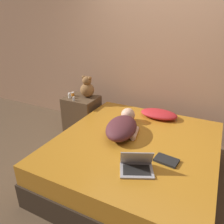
{
  "coord_description": "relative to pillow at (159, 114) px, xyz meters",
  "views": [
    {
      "loc": [
        0.72,
        -2.02,
        1.81
      ],
      "look_at": [
        -0.42,
        0.24,
        0.7
      ],
      "focal_mm": 35.0,
      "sensor_mm": 36.0,
      "label": 1
    }
  ],
  "objects": [
    {
      "name": "laptop",
      "position": [
        0.13,
        -1.21,
        -0.0
      ],
      "size": [
        0.36,
        0.32,
        0.2
      ],
      "rotation": [
        0.0,
        0.0,
        0.44
      ],
      "color": "#9E9EA3",
      "rests_on": "bed"
    },
    {
      "name": "bottle_clear",
      "position": [
        -1.28,
        -0.21,
        0.08
      ],
      "size": [
        0.03,
        0.03,
        0.06
      ],
      "color": "silver",
      "rests_on": "nightstand"
    },
    {
      "name": "wall_back",
      "position": [
        -0.06,
        0.51,
        0.73
      ],
      "size": [
        8.0,
        0.06,
        2.6
      ],
      "color": "tan",
      "rests_on": "ground_plane"
    },
    {
      "name": "nightstand",
      "position": [
        -1.26,
        -0.04,
        -0.26
      ],
      "size": [
        0.51,
        0.44,
        0.62
      ],
      "color": "brown",
      "rests_on": "ground_plane"
    },
    {
      "name": "bottle_orange",
      "position": [
        -1.42,
        -0.04,
        0.08
      ],
      "size": [
        0.05,
        0.05,
        0.06
      ],
      "color": "orange",
      "rests_on": "nightstand"
    },
    {
      "name": "teddy_bear",
      "position": [
        -1.19,
        0.04,
        0.2
      ],
      "size": [
        0.22,
        0.22,
        0.34
      ],
      "color": "brown",
      "rests_on": "nightstand"
    },
    {
      "name": "pillow",
      "position": [
        0.0,
        0.0,
        0.0
      ],
      "size": [
        0.51,
        0.3,
        0.1
      ],
      "color": "red",
      "rests_on": "bed"
    },
    {
      "name": "person_lying",
      "position": [
        -0.27,
        -0.62,
        0.04
      ],
      "size": [
        0.46,
        0.78,
        0.19
      ],
      "rotation": [
        0.0,
        0.0,
        0.2
      ],
      "color": "#4C2328",
      "rests_on": "bed"
    },
    {
      "name": "book",
      "position": [
        0.35,
        -0.95,
        -0.04
      ],
      "size": [
        0.24,
        0.17,
        0.02
      ],
      "rotation": [
        0.0,
        0.0,
        -0.14
      ],
      "color": "black",
      "rests_on": "bed"
    },
    {
      "name": "bed",
      "position": [
        -0.06,
        -0.73,
        -0.31
      ],
      "size": [
        1.78,
        1.93,
        0.52
      ],
      "color": "#2D2319",
      "rests_on": "ground_plane"
    },
    {
      "name": "bottle_white",
      "position": [
        -1.41,
        -0.14,
        0.09
      ],
      "size": [
        0.05,
        0.05,
        0.08
      ],
      "color": "white",
      "rests_on": "nightstand"
    },
    {
      "name": "ground_plane",
      "position": [
        -0.06,
        -0.73,
        -0.57
      ],
      "size": [
        12.0,
        12.0,
        0.0
      ],
      "primitive_type": "plane",
      "color": "brown"
    }
  ]
}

